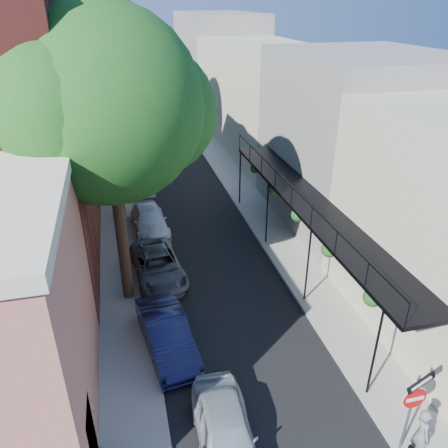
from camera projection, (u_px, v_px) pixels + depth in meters
road_surface at (163, 150)px, 36.56m from camera, size 6.00×64.00×0.01m
sidewalk_left at (114, 153)px, 35.68m from camera, size 2.00×64.00×0.12m
sidewalk_right at (210, 146)px, 37.38m from camera, size 2.00×64.00×0.12m
buildings_left at (31, 99)px, 31.25m from camera, size 10.10×59.10×12.00m
buildings_right at (269, 93)px, 36.01m from camera, size 9.80×55.00×10.00m
sign_post at (414, 401)px, 11.25m from camera, size 0.89×0.17×2.99m
oak_near at (119, 108)px, 15.20m from camera, size 7.48×6.80×11.42m
oak_mid at (115, 91)px, 22.44m from camera, size 6.60×6.00×10.20m
oak_far at (111, 49)px, 29.70m from camera, size 7.70×7.00×11.90m
parked_car_a at (225, 433)px, 11.95m from camera, size 1.77×4.02×1.35m
parked_car_b at (167, 334)px, 15.48m from camera, size 2.01×4.32×1.37m
parked_car_c at (158, 266)px, 19.57m from camera, size 2.46×4.62×1.24m
parked_car_d at (150, 220)px, 23.61m from camera, size 2.01×4.35×1.23m
parked_car_e at (137, 177)px, 29.23m from camera, size 2.00×4.00×1.31m
parked_car_f at (139, 150)px, 34.46m from camera, size 1.96×4.34×1.38m
parked_car_g at (143, 135)px, 38.52m from camera, size 1.95×4.19×1.16m
pedestrian at (422, 434)px, 11.56m from camera, size 0.57×0.72×1.74m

